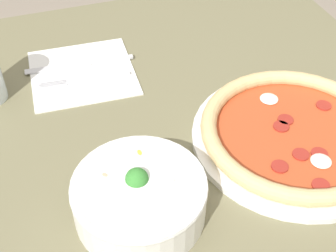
% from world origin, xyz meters
% --- Properties ---
extents(dining_table, '(1.01, 0.93, 0.75)m').
position_xyz_m(dining_table, '(0.00, 0.00, 0.64)').
color(dining_table, '#706B4C').
rests_on(dining_table, ground_plane).
extents(pizza, '(0.33, 0.33, 0.04)m').
position_xyz_m(pizza, '(-0.05, -0.18, 0.77)').
color(pizza, white).
rests_on(pizza, dining_table).
extents(bowl, '(0.19, 0.19, 0.08)m').
position_xyz_m(bowl, '(-0.11, 0.10, 0.79)').
color(bowl, white).
rests_on(bowl, dining_table).
extents(napkin, '(0.20, 0.20, 0.00)m').
position_xyz_m(napkin, '(0.24, 0.11, 0.76)').
color(napkin, white).
rests_on(napkin, dining_table).
extents(fork, '(0.02, 0.17, 0.00)m').
position_xyz_m(fork, '(0.21, 0.11, 0.76)').
color(fork, silver).
rests_on(fork, napkin).
extents(knife, '(0.03, 0.21, 0.01)m').
position_xyz_m(knife, '(0.27, 0.10, 0.76)').
color(knife, silver).
rests_on(knife, napkin).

